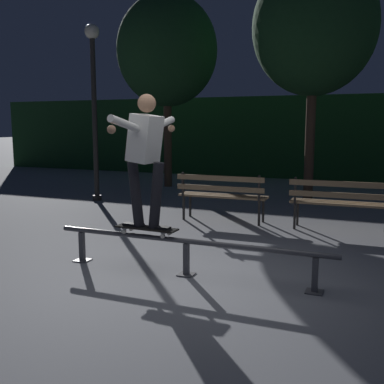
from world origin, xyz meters
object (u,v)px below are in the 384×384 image
Objects in this scene: skateboard at (146,228)px; lamp_post_left at (94,90)px; skateboarder at (145,150)px; grind_rail at (186,248)px; tree_far_left at (167,51)px; tree_behind_benches at (314,27)px; park_bench_leftmost at (222,192)px; park_bench_left_center at (340,199)px.

lamp_post_left is at bearing 130.58° from skateboard.
grind_rail is at bearing 0.02° from skateboarder.
grind_rail is at bearing -63.02° from tree_far_left.
tree_behind_benches is at bearing -8.96° from tree_far_left.
grind_rail is 2.97m from park_bench_leftmost.
tree_far_left is 4.01m from tree_behind_benches.
tree_far_left reaches higher than lamp_post_left.
tree_far_left is at bearing 126.79° from park_bench_leftmost.
skateboard is at bearing -124.25° from park_bench_left_center.
park_bench_leftmost is at bearing -17.79° from lamp_post_left.
grind_rail is at bearing -94.67° from tree_behind_benches.
tree_behind_benches is at bearing 80.61° from skateboard.
tree_far_left is (-2.94, 6.79, 3.20)m from skateboard.
tree_behind_benches is (0.50, 6.17, 3.56)m from grind_rail.
tree_far_left reaches higher than park_bench_leftmost.
park_bench_leftmost is 4.79m from tree_behind_benches.
tree_behind_benches reaches higher than skateboarder.
park_bench_left_center is (1.98, 2.91, 0.03)m from skateboard.
grind_rail is 0.63× the size of tree_behind_benches.
park_bench_left_center is (2.02, 0.00, 0.00)m from park_bench_leftmost.
skateboarder is 5.36m from lamp_post_left.
skateboard is 0.49× the size of park_bench_left_center.
park_bench_left_center is 0.31× the size of tree_far_left.
lamp_post_left is (-0.48, -2.80, -1.22)m from tree_far_left.
skateboarder is at bearing -49.40° from lamp_post_left.
park_bench_left_center is at bearing -11.37° from lamp_post_left.
grind_rail is 4.33× the size of skateboard.
park_bench_leftmost is at bearing -53.21° from tree_far_left.
skateboard reaches higher than grind_rail.
lamp_post_left is at bearing -153.93° from tree_behind_benches.
skateboard is at bearing -49.42° from lamp_post_left.
grind_rail is 0.88× the size of lamp_post_left.
skateboarder reaches higher than skateboard.
skateboard is 3.52m from park_bench_left_center.
park_bench_leftmost is (-0.04, 2.91, -0.91)m from skateboarder.
park_bench_left_center is at bearing 0.00° from park_bench_leftmost.
lamp_post_left reaches higher than skateboarder.
skateboard is at bearing -89.28° from park_bench_leftmost.
park_bench_left_center is at bearing 55.79° from skateboarder.
tree_behind_benches is at bearing 72.03° from park_bench_leftmost.
skateboarder is (-0.51, -0.00, 1.12)m from grind_rail.
skateboarder is 0.30× the size of tree_far_left.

